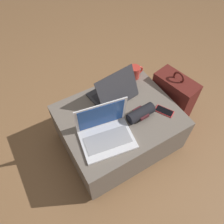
# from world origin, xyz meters

# --- Properties ---
(ground_plane) EXTENTS (14.00, 14.00, 0.00)m
(ground_plane) POSITION_xyz_m (0.00, 0.00, 0.00)
(ground_plane) COLOR olive
(ottoman) EXTENTS (0.85, 0.69, 0.39)m
(ottoman) POSITION_xyz_m (0.00, 0.00, 0.20)
(ottoman) COLOR #3D3832
(ottoman) RESTS_ON ground_plane
(laptop_near) EXTENTS (0.38, 0.31, 0.27)m
(laptop_near) POSITION_xyz_m (-0.18, -0.11, 0.45)
(laptop_near) COLOR silver
(laptop_near) RESTS_ON ottoman
(laptop_far) EXTENTS (0.36, 0.29, 0.24)m
(laptop_far) POSITION_xyz_m (0.06, 0.17, 0.44)
(laptop_far) COLOR #333338
(laptop_far) RESTS_ON ottoman
(cell_phone) EXTENTS (0.12, 0.15, 0.01)m
(cell_phone) POSITION_xyz_m (0.30, -0.15, 0.40)
(cell_phone) COLOR red
(cell_phone) RESTS_ON ottoman
(backpack) EXTENTS (0.28, 0.38, 0.54)m
(backpack) POSITION_xyz_m (0.56, 0.01, 0.22)
(backpack) COLOR #5B1E19
(backpack) RESTS_ON ground_plane
(wrist_brace) EXTENTS (0.21, 0.11, 0.08)m
(wrist_brace) POSITION_xyz_m (0.12, -0.09, 0.43)
(wrist_brace) COLOR black
(wrist_brace) RESTS_ON ottoman
(coffee_mug) EXTENTS (0.13, 0.09, 0.10)m
(coffee_mug) POSITION_xyz_m (0.32, 0.27, 0.44)
(coffee_mug) COLOR red
(coffee_mug) RESTS_ON ottoman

